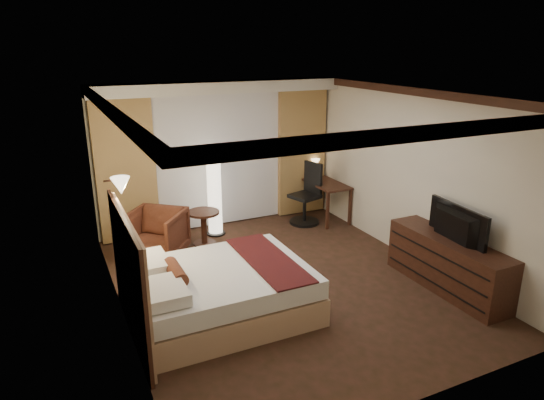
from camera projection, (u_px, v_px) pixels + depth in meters
name	position (u px, v px, depth m)	size (l,w,h in m)	color
floor	(284.00, 283.00, 7.06)	(4.50, 5.50, 0.01)	black
ceiling	(285.00, 94.00, 6.23)	(4.50, 5.50, 0.01)	white
back_wall	(218.00, 155.00, 9.01)	(4.50, 0.02, 2.70)	beige
left_wall	(115.00, 218.00, 5.72)	(0.02, 5.50, 2.70)	beige
right_wall	(413.00, 176.00, 7.56)	(0.02, 5.50, 2.70)	beige
crown_molding	(285.00, 99.00, 6.25)	(4.50, 5.50, 0.12)	black
soffit	(220.00, 87.00, 8.41)	(4.50, 0.50, 0.20)	white
curtain_sheer	(219.00, 161.00, 8.97)	(2.48, 0.04, 2.45)	silver
curtain_left_drape	(126.00, 171.00, 8.22)	(1.00, 0.14, 2.45)	tan
curtain_right_drape	(301.00, 153.00, 9.61)	(1.00, 0.14, 2.45)	tan
wall_sconce	(121.00, 186.00, 6.08)	(0.24, 0.24, 0.24)	white
bed	(222.00, 291.00, 6.16)	(2.18, 1.70, 0.64)	white
headboard	(130.00, 278.00, 5.57)	(0.12, 2.00, 1.50)	tan
armchair	(156.00, 232.00, 7.80)	(0.84, 0.79, 0.86)	#4C2417
side_table	(204.00, 228.00, 8.32)	(0.55, 0.55, 0.60)	black
floor_lamp	(214.00, 192.00, 8.62)	(0.34, 0.34, 1.60)	white
desk	(325.00, 201.00, 9.52)	(0.55, 1.11, 0.75)	black
desk_lamp	(315.00, 169.00, 9.70)	(0.18, 0.18, 0.34)	#FFD899
office_chair	(305.00, 194.00, 9.22)	(0.57, 0.57, 1.18)	black
dresser	(448.00, 264.00, 6.79)	(0.50, 1.95, 0.76)	black
television	(452.00, 218.00, 6.56)	(1.10, 0.63, 0.14)	black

